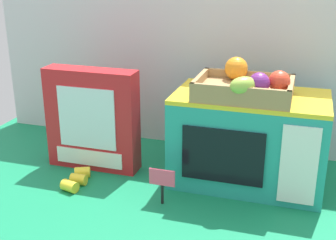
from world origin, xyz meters
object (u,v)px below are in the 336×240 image
at_px(toy_microwave, 249,139).
at_px(loose_toy_banana, 77,179).
at_px(price_sign, 162,181).
at_px(cookie_set_box, 92,119).
at_px(food_groups_crate, 246,86).

bearing_deg(toy_microwave, loose_toy_banana, -160.06).
bearing_deg(toy_microwave, price_sign, -134.41).
distance_m(toy_microwave, loose_toy_banana, 0.50).
bearing_deg(cookie_set_box, price_sign, -29.84).
height_order(cookie_set_box, price_sign, cookie_set_box).
xyz_separation_m(food_groups_crate, cookie_set_box, (-0.46, -0.01, -0.14)).
bearing_deg(price_sign, food_groups_crate, 42.66).
xyz_separation_m(toy_microwave, price_sign, (-0.19, -0.20, -0.06)).
bearing_deg(price_sign, loose_toy_banana, 173.49).
distance_m(cookie_set_box, price_sign, 0.33).
bearing_deg(toy_microwave, food_groups_crate, -110.87).
distance_m(price_sign, loose_toy_banana, 0.27).
bearing_deg(toy_microwave, cookie_set_box, -174.91).
bearing_deg(loose_toy_banana, cookie_set_box, 92.27).
relative_size(food_groups_crate, loose_toy_banana, 1.93).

